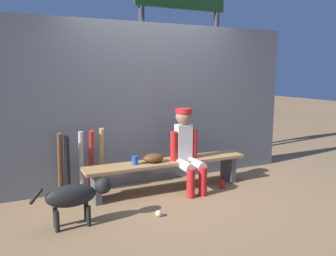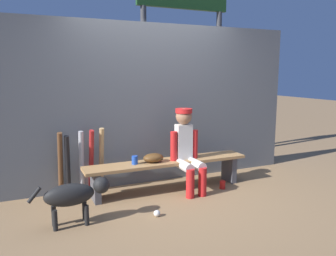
{
  "view_description": "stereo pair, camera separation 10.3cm",
  "coord_description": "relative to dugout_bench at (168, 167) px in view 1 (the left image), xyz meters",
  "views": [
    {
      "loc": [
        -1.9,
        -4.03,
        1.61
      ],
      "look_at": [
        0.0,
        0.0,
        0.87
      ],
      "focal_mm": 36.03,
      "sensor_mm": 36.0,
      "label": 1
    },
    {
      "loc": [
        -1.8,
        -4.08,
        1.61
      ],
      "look_at": [
        0.0,
        0.0,
        0.87
      ],
      "focal_mm": 36.03,
      "sensor_mm": 36.0,
      "label": 2
    }
  ],
  "objects": [
    {
      "name": "ground_plane",
      "position": [
        0.0,
        0.0,
        -0.33
      ],
      "size": [
        30.0,
        30.0,
        0.0
      ],
      "primitive_type": "plane",
      "color": "olive"
    },
    {
      "name": "chainlink_fence",
      "position": [
        0.0,
        0.46,
        0.82
      ],
      "size": [
        4.49,
        0.03,
        2.3
      ],
      "primitive_type": "cube",
      "color": "#595E63",
      "rests_on": "ground_plane"
    },
    {
      "name": "dugout_bench",
      "position": [
        0.0,
        0.0,
        0.0
      ],
      "size": [
        2.29,
        0.36,
        0.42
      ],
      "color": "#AD7F4C",
      "rests_on": "ground_plane"
    },
    {
      "name": "player_seated",
      "position": [
        0.24,
        -0.11,
        0.28
      ],
      "size": [
        0.41,
        0.55,
        1.13
      ],
      "color": "silver",
      "rests_on": "ground_plane"
    },
    {
      "name": "baseball_glove",
      "position": [
        -0.21,
        0.0,
        0.15
      ],
      "size": [
        0.28,
        0.2,
        0.12
      ],
      "primitive_type": "ellipsoid",
      "color": "#593819",
      "rests_on": "dugout_bench"
    },
    {
      "name": "bat_wood_tan",
      "position": [
        -0.83,
        0.35,
        0.12
      ],
      "size": [
        0.07,
        0.23,
        0.89
      ],
      "primitive_type": "cylinder",
      "rotation": [
        0.19,
        0.0,
        -0.01
      ],
      "color": "tan",
      "rests_on": "ground_plane"
    },
    {
      "name": "bat_aluminum_red",
      "position": [
        -0.97,
        0.36,
        0.11
      ],
      "size": [
        0.06,
        0.27,
        0.87
      ],
      "primitive_type": "cylinder",
      "rotation": [
        0.24,
        0.0,
        0.0
      ],
      "color": "#B22323",
      "rests_on": "ground_plane"
    },
    {
      "name": "bat_aluminum_silver",
      "position": [
        -1.1,
        0.34,
        0.1
      ],
      "size": [
        0.07,
        0.13,
        0.86
      ],
      "primitive_type": "cylinder",
      "rotation": [
        0.08,
        0.0,
        0.04
      ],
      "color": "#B7B7BC",
      "rests_on": "ground_plane"
    },
    {
      "name": "bat_aluminum_black",
      "position": [
        -1.28,
        0.32,
        0.09
      ],
      "size": [
        0.08,
        0.23,
        0.83
      ],
      "primitive_type": "cylinder",
      "rotation": [
        0.2,
        0.0,
        -0.09
      ],
      "color": "black",
      "rests_on": "ground_plane"
    },
    {
      "name": "bat_wood_dark",
      "position": [
        -1.37,
        0.34,
        0.11
      ],
      "size": [
        0.06,
        0.25,
        0.87
      ],
      "primitive_type": "cylinder",
      "rotation": [
        0.22,
        0.0,
        0.0
      ],
      "color": "brown",
      "rests_on": "ground_plane"
    },
    {
      "name": "baseball",
      "position": [
        -0.47,
        -0.74,
        -0.29
      ],
      "size": [
        0.07,
        0.07,
        0.07
      ],
      "primitive_type": "sphere",
      "color": "white",
      "rests_on": "ground_plane"
    },
    {
      "name": "cup_on_ground",
      "position": [
        0.72,
        -0.26,
        -0.27
      ],
      "size": [
        0.08,
        0.08,
        0.11
      ],
      "primitive_type": "cylinder",
      "color": "red",
      "rests_on": "ground_plane"
    },
    {
      "name": "cup_on_bench",
      "position": [
        -0.47,
        0.01,
        0.15
      ],
      "size": [
        0.08,
        0.08,
        0.11
      ],
      "primitive_type": "cylinder",
      "color": "#1E47AD",
      "rests_on": "dugout_bench"
    },
    {
      "name": "scoreboard",
      "position": [
        0.97,
        1.41,
        2.34
      ],
      "size": [
        1.98,
        0.27,
        3.84
      ],
      "color": "#3F3F42",
      "rests_on": "ground_plane"
    },
    {
      "name": "dog",
      "position": [
        -1.33,
        -0.58,
        0.01
      ],
      "size": [
        0.84,
        0.2,
        0.49
      ],
      "color": "black",
      "rests_on": "ground_plane"
    }
  ]
}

